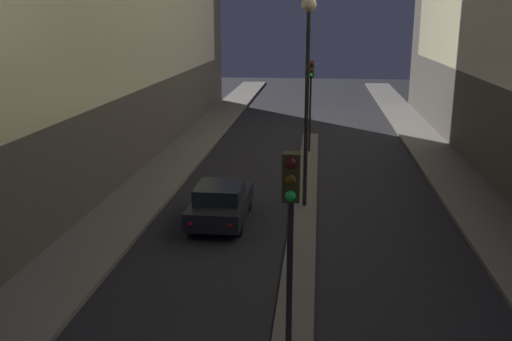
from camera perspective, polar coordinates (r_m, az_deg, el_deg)
The scene contains 5 objects.
median_strip at distance 22.96m, azimuth 4.84°, elevation -3.77°, with size 0.99×29.68×0.11m.
traffic_light_near at distance 10.53m, azimuth 3.45°, elevation -5.48°, with size 0.32×0.42×5.03m.
traffic_light_mid at distance 31.74m, azimuth 5.49°, elevation 8.39°, with size 0.32×0.42×5.03m.
street_lamp at distance 22.00m, azimuth 5.19°, elevation 10.78°, with size 0.56×0.56×8.08m.
car_left_lane at distance 21.36m, azimuth -3.54°, elevation -3.18°, with size 1.94×4.43×1.53m.
Camera 1 is at (0.45, -5.89, 7.49)m, focal length 40.00 mm.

